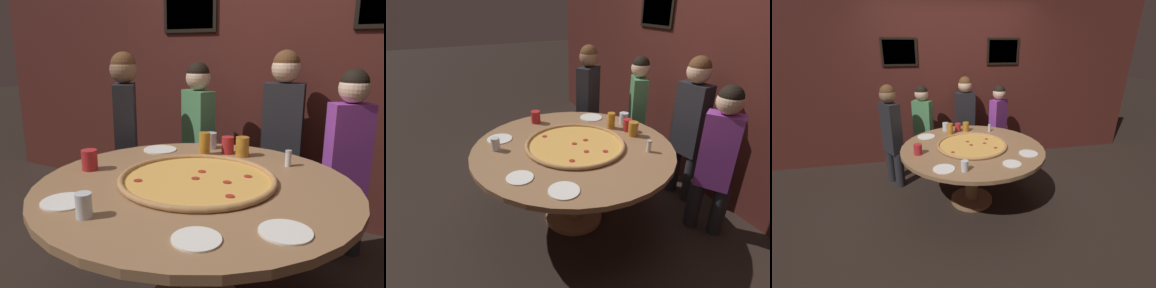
# 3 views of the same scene
# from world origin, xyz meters

# --- Properties ---
(ground_plane) EXTENTS (24.00, 24.00, 0.00)m
(ground_plane) POSITION_xyz_m (0.00, 0.00, 0.00)
(ground_plane) COLOR black
(back_wall) EXTENTS (6.40, 0.08, 2.60)m
(back_wall) POSITION_xyz_m (0.00, 1.43, 1.30)
(back_wall) COLOR #4C1E19
(back_wall) RESTS_ON ground_plane
(dining_table) EXTENTS (1.66, 1.66, 0.74)m
(dining_table) POSITION_xyz_m (0.00, 0.00, 0.62)
(dining_table) COLOR #936B47
(dining_table) RESTS_ON ground_plane
(giant_pizza) EXTENTS (0.83, 0.83, 0.03)m
(giant_pizza) POSITION_xyz_m (-0.00, 0.02, 0.75)
(giant_pizza) COLOR #E5A84C
(giant_pizza) RESTS_ON dining_table
(drink_cup_near_left) EXTENTS (0.07, 0.07, 0.11)m
(drink_cup_near_left) POSITION_xyz_m (-0.21, -0.59, 0.79)
(drink_cup_near_left) COLOR silver
(drink_cup_near_left) RESTS_ON dining_table
(drink_cup_front_edge) EXTENTS (0.09, 0.09, 0.11)m
(drink_cup_front_edge) POSITION_xyz_m (-0.23, 0.65, 0.80)
(drink_cup_front_edge) COLOR silver
(drink_cup_front_edge) RESTS_ON dining_table
(drink_cup_by_shaker) EXTENTS (0.07, 0.07, 0.15)m
(drink_cup_by_shaker) POSITION_xyz_m (-0.19, 0.48, 0.81)
(drink_cup_by_shaker) COLOR #BC7A23
(drink_cup_by_shaker) RESTS_ON dining_table
(drink_cup_far_right) EXTENTS (0.09, 0.09, 0.12)m
(drink_cup_far_right) POSITION_xyz_m (-0.63, -0.11, 0.80)
(drink_cup_far_right) COLOR #B22328
(drink_cup_far_right) RESTS_ON dining_table
(drink_cup_far_left) EXTENTS (0.08, 0.08, 0.11)m
(drink_cup_far_left) POSITION_xyz_m (-0.07, 0.59, 0.80)
(drink_cup_far_left) COLOR #B22328
(drink_cup_far_left) RESTS_ON dining_table
(drink_cup_beside_pizza) EXTENTS (0.09, 0.09, 0.13)m
(drink_cup_beside_pizza) POSITION_xyz_m (0.04, 0.57, 0.80)
(drink_cup_beside_pizza) COLOR #BC7A23
(drink_cup_beside_pizza) RESTS_ON dining_table
(white_plate_left_side) EXTENTS (0.19, 0.19, 0.01)m
(white_plate_left_side) POSITION_xyz_m (0.29, -0.53, 0.74)
(white_plate_left_side) COLOR white
(white_plate_left_side) RESTS_ON dining_table
(white_plate_right_side) EXTENTS (0.21, 0.21, 0.01)m
(white_plate_right_side) POSITION_xyz_m (-0.40, -0.52, 0.74)
(white_plate_right_side) COLOR white
(white_plate_right_side) RESTS_ON dining_table
(white_plate_beside_cup) EXTENTS (0.22, 0.22, 0.01)m
(white_plate_beside_cup) POSITION_xyz_m (-0.51, 0.44, 0.74)
(white_plate_beside_cup) COLOR white
(white_plate_beside_cup) RESTS_ON dining_table
(white_plate_far_back) EXTENTS (0.21, 0.21, 0.01)m
(white_plate_far_back) POSITION_xyz_m (0.56, -0.32, 0.74)
(white_plate_far_back) COLOR white
(white_plate_far_back) RESTS_ON dining_table
(condiment_shaker) EXTENTS (0.04, 0.04, 0.10)m
(condiment_shaker) POSITION_xyz_m (0.35, 0.50, 0.79)
(condiment_shaker) COLOR silver
(condiment_shaker) RESTS_ON dining_table
(diner_centre_back) EXTENTS (0.30, 0.36, 1.39)m
(diner_centre_back) POSITION_xyz_m (-0.96, 0.64, 0.79)
(diner_centre_back) COLOR #232328
(diner_centre_back) RESTS_ON ground_plane
(diner_far_left) EXTENTS (0.36, 0.21, 1.41)m
(diner_far_left) POSITION_xyz_m (0.14, 1.14, 0.80)
(diner_far_left) COLOR #232328
(diner_far_left) RESTS_ON ground_plane
(diner_side_right) EXTENTS (0.35, 0.26, 1.31)m
(diner_side_right) POSITION_xyz_m (-0.52, 1.03, 0.75)
(diner_side_right) COLOR #232328
(diner_side_right) RESTS_ON ground_plane
(diner_far_right) EXTENTS (0.33, 0.27, 1.29)m
(diner_far_right) POSITION_xyz_m (0.63, 0.97, 0.73)
(diner_far_right) COLOR #232328
(diner_far_right) RESTS_ON ground_plane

